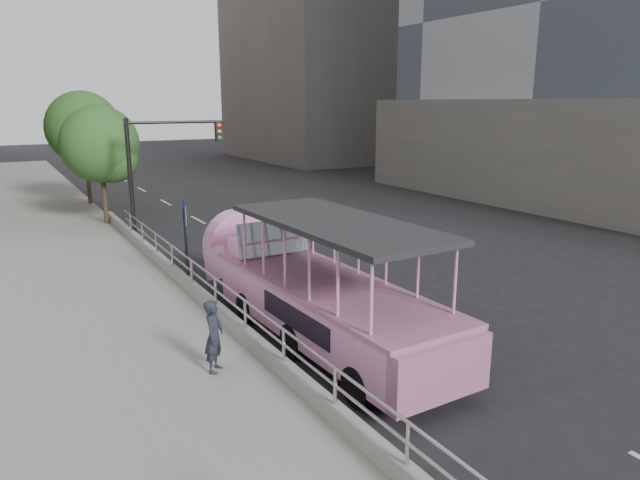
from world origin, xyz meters
The scene contains 12 objects.
ground centered at (0.00, 0.00, 0.00)m, with size 160.00×160.00×0.00m, color black.
sidewalk centered at (-5.75, 10.00, 0.15)m, with size 5.50×80.00×0.30m, color gray.
kerb_wall centered at (-3.12, 2.00, 0.48)m, with size 0.24×30.00×0.36m, color #989994.
guardrail centered at (-3.12, 2.00, 1.14)m, with size 0.07×22.00×0.71m.
duck_boat centered at (-1.22, 0.42, 1.19)m, with size 2.64×9.69×3.20m.
car centered at (2.55, 11.82, 0.61)m, with size 1.45×3.60×1.23m, color silver.
pedestrian_near centered at (-4.25, -1.03, 1.08)m, with size 0.57×0.37×1.56m, color #20232F.
parking_sign centered at (-3.00, 4.83, 1.87)m, with size 0.16×0.67×3.02m.
traffic_signal centered at (-1.70, 12.50, 3.50)m, with size 4.20×0.32×5.20m.
street_tree_near centered at (-3.30, 15.93, 3.82)m, with size 3.52×3.52×5.72m.
street_tree_far centered at (-3.10, 21.93, 4.31)m, with size 3.97×3.97×6.45m.
midrise_stone_a centered at (26.00, 42.00, 16.00)m, with size 20.00×20.00×32.00m, color slate.
Camera 1 is at (-7.89, -11.68, 5.80)m, focal length 32.00 mm.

